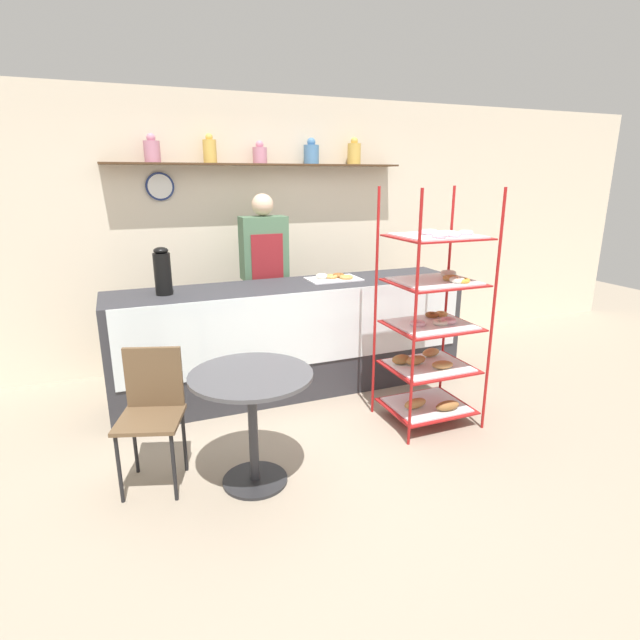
{
  "coord_description": "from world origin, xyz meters",
  "views": [
    {
      "loc": [
        -1.39,
        -3.08,
        1.92
      ],
      "look_at": [
        0.0,
        0.36,
        0.85
      ],
      "focal_mm": 28.0,
      "sensor_mm": 36.0,
      "label": 1
    }
  ],
  "objects_px": {
    "cafe_chair": "(152,403)",
    "donut_tray_counter": "(334,278)",
    "person_worker": "(265,278)",
    "coffee_carafe": "(163,272)",
    "cafe_table": "(252,401)",
    "pastry_rack": "(432,328)"
  },
  "relations": [
    {
      "from": "cafe_table",
      "to": "coffee_carafe",
      "type": "distance_m",
      "value": 1.51
    },
    {
      "from": "person_worker",
      "to": "coffee_carafe",
      "type": "bearing_deg",
      "value": -153.56
    },
    {
      "from": "pastry_rack",
      "to": "person_worker",
      "type": "distance_m",
      "value": 1.77
    },
    {
      "from": "pastry_rack",
      "to": "person_worker",
      "type": "height_order",
      "value": "pastry_rack"
    },
    {
      "from": "person_worker",
      "to": "cafe_chair",
      "type": "relative_size",
      "value": 2.01
    },
    {
      "from": "cafe_chair",
      "to": "donut_tray_counter",
      "type": "relative_size",
      "value": 1.82
    },
    {
      "from": "cafe_table",
      "to": "coffee_carafe",
      "type": "bearing_deg",
      "value": 105.2
    },
    {
      "from": "cafe_chair",
      "to": "pastry_rack",
      "type": "bearing_deg",
      "value": 19.15
    },
    {
      "from": "cafe_chair",
      "to": "donut_tray_counter",
      "type": "xyz_separation_m",
      "value": [
        1.73,
        1.1,
        0.47
      ]
    },
    {
      "from": "cafe_table",
      "to": "cafe_chair",
      "type": "xyz_separation_m",
      "value": [
        -0.57,
        0.28,
        -0.03
      ]
    },
    {
      "from": "pastry_rack",
      "to": "donut_tray_counter",
      "type": "height_order",
      "value": "pastry_rack"
    },
    {
      "from": "cafe_chair",
      "to": "coffee_carafe",
      "type": "height_order",
      "value": "coffee_carafe"
    },
    {
      "from": "cafe_chair",
      "to": "person_worker",
      "type": "bearing_deg",
      "value": 70.6
    },
    {
      "from": "pastry_rack",
      "to": "person_worker",
      "type": "relative_size",
      "value": 1.05
    },
    {
      "from": "donut_tray_counter",
      "to": "pastry_rack",
      "type": "bearing_deg",
      "value": -70.92
    },
    {
      "from": "pastry_rack",
      "to": "coffee_carafe",
      "type": "xyz_separation_m",
      "value": [
        -1.89,
        1.02,
        0.4
      ]
    },
    {
      "from": "person_worker",
      "to": "cafe_table",
      "type": "distance_m",
      "value": 1.96
    },
    {
      "from": "coffee_carafe",
      "to": "donut_tray_counter",
      "type": "distance_m",
      "value": 1.53
    },
    {
      "from": "cafe_chair",
      "to": "donut_tray_counter",
      "type": "height_order",
      "value": "donut_tray_counter"
    },
    {
      "from": "person_worker",
      "to": "pastry_rack",
      "type": "bearing_deg",
      "value": -59.01
    },
    {
      "from": "coffee_carafe",
      "to": "cafe_table",
      "type": "bearing_deg",
      "value": -74.8
    },
    {
      "from": "coffee_carafe",
      "to": "cafe_chair",
      "type": "bearing_deg",
      "value": -101.38
    }
  ]
}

